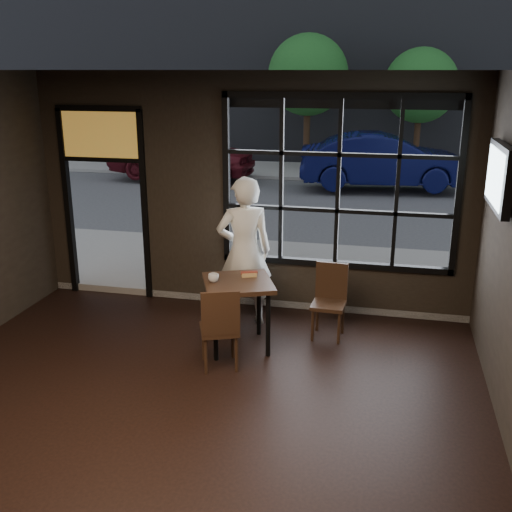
% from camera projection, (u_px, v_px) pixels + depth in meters
% --- Properties ---
extents(floor, '(6.00, 7.00, 0.02)m').
position_uv_depth(floor, '(157.00, 451.00, 5.28)').
color(floor, black).
rests_on(floor, ground).
extents(ceiling, '(6.00, 7.00, 0.02)m').
position_uv_depth(ceiling, '(135.00, 69.00, 4.32)').
color(ceiling, black).
rests_on(ceiling, ground).
extents(window_frame, '(3.06, 0.12, 2.28)m').
position_uv_depth(window_frame, '(338.00, 183.00, 7.75)').
color(window_frame, black).
rests_on(window_frame, ground).
extents(stained_transom, '(1.20, 0.06, 0.70)m').
position_uv_depth(stained_transom, '(101.00, 134.00, 8.28)').
color(stained_transom, orange).
rests_on(stained_transom, ground).
extents(street_asphalt, '(60.00, 41.00, 0.04)m').
position_uv_depth(street_asphalt, '(351.00, 142.00, 27.63)').
color(street_asphalt, '#545456').
rests_on(street_asphalt, ground).
extents(cafe_table, '(1.02, 1.02, 0.85)m').
position_uv_depth(cafe_table, '(238.00, 314.00, 7.12)').
color(cafe_table, '#301E12').
rests_on(cafe_table, floor).
extents(chair_near, '(0.54, 0.54, 0.96)m').
position_uv_depth(chair_near, '(219.00, 327.00, 6.64)').
color(chair_near, '#301E12').
rests_on(chair_near, floor).
extents(chair_window, '(0.42, 0.42, 0.92)m').
position_uv_depth(chair_window, '(329.00, 302.00, 7.37)').
color(chair_window, '#301E12').
rests_on(chair_window, floor).
extents(man, '(0.84, 0.71, 1.95)m').
position_uv_depth(man, '(244.00, 252.00, 7.66)').
color(man, white).
rests_on(man, floor).
extents(hotdog, '(0.22, 0.15, 0.06)m').
position_uv_depth(hotdog, '(249.00, 274.00, 7.13)').
color(hotdog, tan).
rests_on(hotdog, cafe_table).
extents(cup, '(0.16, 0.16, 0.10)m').
position_uv_depth(cup, '(213.00, 278.00, 6.96)').
color(cup, silver).
rests_on(cup, cafe_table).
extents(tv, '(0.13, 1.13, 0.66)m').
position_uv_depth(tv, '(500.00, 177.00, 6.03)').
color(tv, black).
rests_on(tv, wall_right).
extents(navy_car, '(4.63, 2.09, 1.48)m').
position_uv_depth(navy_car, '(383.00, 161.00, 16.19)').
color(navy_car, '#080B35').
rests_on(navy_car, street_asphalt).
extents(maroon_car, '(4.36, 1.77, 1.48)m').
position_uv_depth(maroon_car, '(182.00, 152.00, 17.80)').
color(maroon_car, '#57121B').
rests_on(maroon_car, street_asphalt).
extents(tree_left, '(2.51, 2.51, 4.29)m').
position_uv_depth(tree_left, '(308.00, 75.00, 18.75)').
color(tree_left, '#332114').
rests_on(tree_left, street_asphalt).
extents(tree_right, '(2.26, 2.26, 3.86)m').
position_uv_depth(tree_right, '(421.00, 86.00, 18.29)').
color(tree_right, '#332114').
rests_on(tree_right, street_asphalt).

